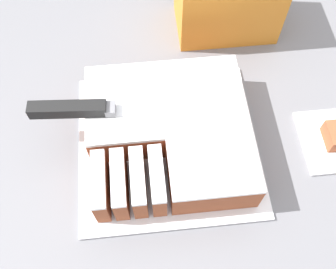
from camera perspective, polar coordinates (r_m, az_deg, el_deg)
The scene contains 7 objects.
ground_plane at distance 1.61m, azimuth 0.61°, elevation -16.57°, with size 8.00×8.00×0.00m, color #4C4742.
countertop at distance 1.14m, azimuth 0.84°, elevation -11.75°, with size 1.40×1.10×0.96m.
cake_board at distance 0.69m, azimuth -0.00°, elevation -1.48°, with size 0.31×0.30×0.01m.
cake at distance 0.66m, azimuth 0.40°, elevation 0.43°, with size 0.26×0.26×0.07m.
knife at distance 0.64m, azimuth -11.82°, elevation 3.61°, with size 0.31×0.04×0.02m.
paper_napkin at distance 0.75m, azimuth 23.20°, elevation -0.74°, with size 0.12×0.12×0.01m.
storage_box at distance 0.82m, azimuth 8.70°, elevation 18.76°, with size 0.20×0.13×0.14m.
Camera 1 is at (-0.05, -0.32, 1.58)m, focal length 42.00 mm.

